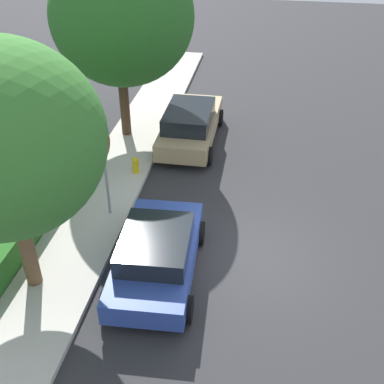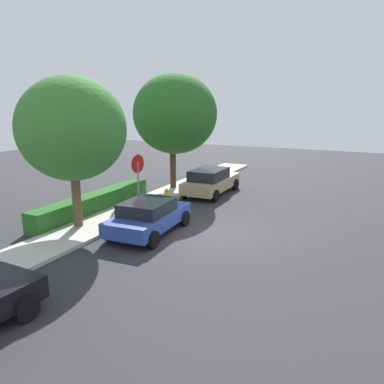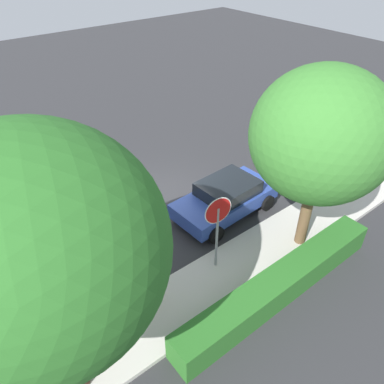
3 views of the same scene
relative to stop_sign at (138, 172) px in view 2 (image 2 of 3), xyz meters
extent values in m
plane|color=#2D2D30|center=(-1.11, -4.10, -1.96)|extent=(60.00, 60.00, 0.00)
cube|color=beige|center=(-1.11, 0.50, -1.89)|extent=(32.00, 2.07, 0.14)
cylinder|color=gray|center=(0.00, 0.00, -0.74)|extent=(0.08, 0.08, 2.43)
cylinder|color=white|center=(0.00, 0.00, 0.39)|extent=(0.89, 0.15, 0.90)
cylinder|color=red|center=(0.00, 0.00, 0.39)|extent=(0.83, 0.15, 0.84)
cube|color=#2D479E|center=(-2.13, -1.92, -1.38)|extent=(4.12, 2.05, 0.55)
cube|color=black|center=(-2.25, -1.93, -0.85)|extent=(2.16, 1.73, 0.49)
cylinder|color=black|center=(-0.81, -0.93, -1.64)|extent=(0.65, 0.25, 0.64)
cylinder|color=black|center=(-0.72, -2.78, -1.64)|extent=(0.65, 0.25, 0.64)
cylinder|color=black|center=(-3.54, -1.06, -1.64)|extent=(0.65, 0.25, 0.64)
cylinder|color=black|center=(-3.45, -2.91, -1.64)|extent=(0.65, 0.25, 0.64)
cube|color=tan|center=(5.03, -1.54, -1.35)|extent=(4.55, 1.82, 0.61)
cube|color=black|center=(4.67, -1.54, -0.76)|extent=(2.45, 1.59, 0.56)
cylinder|color=black|center=(6.58, -0.65, -1.64)|extent=(0.64, 0.22, 0.64)
cylinder|color=black|center=(6.57, -2.45, -1.64)|extent=(0.64, 0.22, 0.64)
cylinder|color=black|center=(3.49, -0.64, -1.64)|extent=(0.64, 0.22, 0.64)
cylinder|color=black|center=(3.48, -2.44, -1.64)|extent=(0.64, 0.22, 0.64)
cylinder|color=black|center=(-8.69, -2.64, -1.64)|extent=(0.65, 0.24, 0.64)
cylinder|color=#422D1E|center=(4.99, 0.92, -0.63)|extent=(0.35, 0.35, 2.65)
ellipsoid|color=#286623|center=(5.00, 0.74, 2.49)|extent=(4.79, 4.79, 4.55)
cylinder|color=brown|center=(-3.01, 0.96, -0.55)|extent=(0.36, 0.36, 2.81)
ellipsoid|color=#387A2D|center=(-3.10, 0.84, 2.14)|extent=(4.16, 4.16, 4.02)
cylinder|color=gold|center=(2.31, -0.16, -1.68)|extent=(0.22, 0.22, 0.55)
sphere|color=gold|center=(2.31, -0.16, -1.35)|extent=(0.21, 0.21, 0.21)
cylinder|color=gold|center=(2.46, -0.16, -1.63)|extent=(0.08, 0.09, 0.09)
cube|color=#286623|center=(-0.75, 1.98, -1.51)|extent=(7.54, 0.87, 0.89)
camera|label=1|loc=(-10.78, -4.24, 6.60)|focal=45.00mm
camera|label=2|loc=(-14.12, -9.67, 3.12)|focal=35.00mm
camera|label=3|loc=(5.77, 6.11, 7.09)|focal=35.00mm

